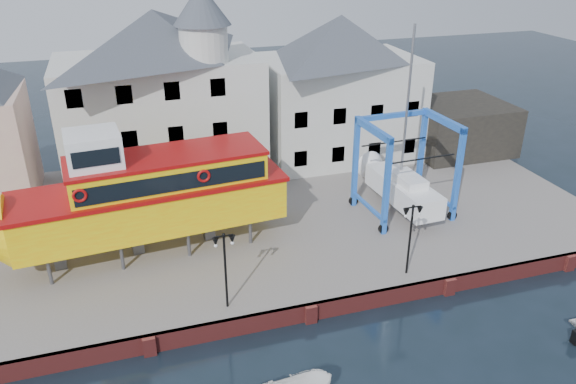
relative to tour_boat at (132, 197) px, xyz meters
name	(u,v)px	position (x,y,z in m)	size (l,w,h in m)	color
ground	(310,321)	(7.85, -7.82, -4.58)	(140.00, 140.00, 0.00)	#17242C
hardstanding	(256,216)	(7.85, 3.18, -4.08)	(44.00, 22.00, 1.00)	slate
quay_wall	(310,312)	(7.85, -7.72, -4.08)	(44.00, 0.47, 1.00)	maroon
building_white_main	(162,95)	(2.98, 10.57, 2.77)	(14.00, 8.30, 14.00)	silver
building_white_right	(339,88)	(16.85, 11.18, 2.02)	(12.00, 8.00, 11.20)	silver
shed_dark	(457,126)	(26.85, 9.18, -1.58)	(8.00, 7.00, 4.00)	black
lamp_post_left	(224,252)	(3.85, -6.62, -0.40)	(1.12, 0.32, 4.20)	black
lamp_post_right	(412,222)	(13.85, -6.62, -0.40)	(1.12, 0.32, 4.20)	black
tour_boat	(132,197)	(0.00, 0.00, 0.00)	(17.71, 5.66, 7.58)	#59595E
travel_lift	(398,180)	(16.95, 0.69, -1.55)	(5.88, 8.12, 12.12)	#1E47B6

